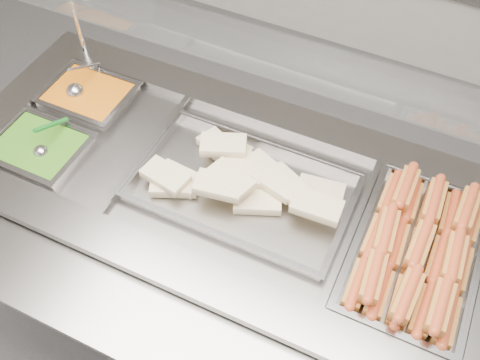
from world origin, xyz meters
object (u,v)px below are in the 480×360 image
at_px(sneeze_guard, 257,49).
at_px(pan_hotdogs, 413,258).
at_px(pan_wraps, 243,190).
at_px(serving_spoon, 43,147).
at_px(steam_counter, 228,250).
at_px(ladle, 76,91).

relative_size(sneeze_guard, pan_hotdogs, 2.97).
bearing_deg(pan_wraps, sneeze_guard, 106.54).
bearing_deg(serving_spoon, steam_counter, 14.89).
relative_size(sneeze_guard, serving_spoon, 9.07).
xyz_separation_m(ladle, serving_spoon, (0.08, -0.31, 0.00)).
bearing_deg(serving_spoon, pan_wraps, 13.71).
bearing_deg(pan_wraps, ladle, 171.25).
height_order(steam_counter, pan_hotdogs, pan_hotdogs).
bearing_deg(sneeze_guard, pan_wraps, -73.46).
height_order(sneeze_guard, pan_hotdogs, sneeze_guard).
distance_m(steam_counter, pan_wraps, 0.47).
bearing_deg(steam_counter, pan_wraps, 1.19).
xyz_separation_m(steam_counter, pan_hotdogs, (0.69, 0.01, 0.45)).
distance_m(sneeze_guard, pan_hotdogs, 0.86).
relative_size(sneeze_guard, pan_wraps, 2.41).
bearing_deg(pan_hotdogs, pan_wraps, -178.81).
bearing_deg(steam_counter, pan_hotdogs, 1.19).
distance_m(steam_counter, ladle, 0.92).
relative_size(ladle, serving_spoon, 1.07).
bearing_deg(ladle, pan_hotdogs, -4.50).
height_order(steam_counter, sneeze_guard, sneeze_guard).
bearing_deg(pan_wraps, serving_spoon, -166.29).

